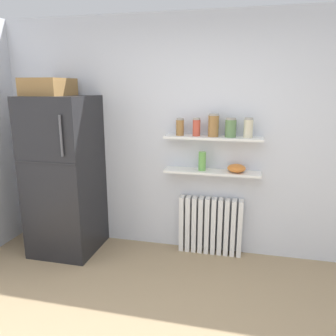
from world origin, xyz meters
name	(u,v)px	position (x,y,z in m)	size (l,w,h in m)	color
back_wall	(193,138)	(0.00, 2.05, 1.30)	(7.04, 0.10, 2.60)	silver
refrigerator	(64,172)	(-1.39, 1.65, 0.92)	(0.69, 0.73, 1.94)	black
radiator	(210,226)	(0.23, 1.92, 0.33)	(0.70, 0.12, 0.65)	white
wall_shelf_lower	(212,172)	(0.23, 1.89, 0.96)	(1.02, 0.22, 0.03)	white
wall_shelf_upper	(213,138)	(0.23, 1.89, 1.33)	(1.02, 0.22, 0.03)	white
storage_jar_0	(180,127)	(-0.12, 1.89, 1.43)	(0.08, 0.08, 0.18)	olive
storage_jar_1	(196,127)	(0.05, 1.89, 1.44)	(0.08, 0.08, 0.19)	#C64C38
storage_jar_2	(213,125)	(0.23, 1.89, 1.46)	(0.11, 0.11, 0.24)	olive
storage_jar_3	(231,128)	(0.41, 1.89, 1.44)	(0.11, 0.11, 0.20)	#5B7F4C
storage_jar_4	(248,128)	(0.58, 1.89, 1.44)	(0.09, 0.09, 0.20)	beige
vase	(202,161)	(0.12, 1.89, 1.07)	(0.08, 0.08, 0.20)	#66A84C
shelf_bowl	(236,168)	(0.49, 1.89, 1.02)	(0.19, 0.19, 0.09)	orange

